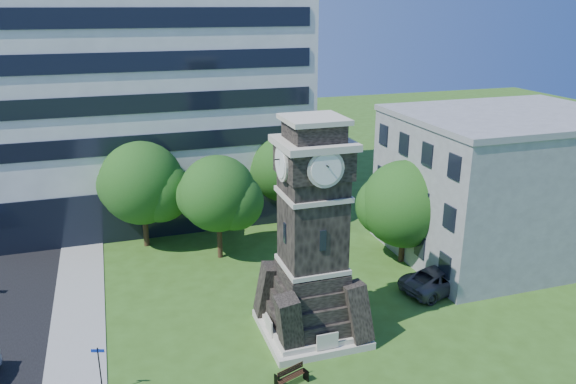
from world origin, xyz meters
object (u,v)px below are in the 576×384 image
object	(u,v)px
car_east_lot	(441,279)
street_sign	(99,366)
clock_tower	(312,246)
park_bench	(291,375)

from	to	relation	value
car_east_lot	street_sign	bearing A→B (deg)	87.42
clock_tower	street_sign	xyz separation A→B (m)	(-11.20, -1.97, -3.69)
park_bench	clock_tower	bearing A→B (deg)	37.93
park_bench	street_sign	size ratio (longest dim) A/B	0.62
park_bench	street_sign	xyz separation A→B (m)	(-8.73, 1.95, 1.16)
clock_tower	park_bench	size ratio (longest dim) A/B	7.77
clock_tower	street_sign	distance (m)	11.96
street_sign	clock_tower	bearing A→B (deg)	27.76
car_east_lot	clock_tower	bearing A→B (deg)	88.46
car_east_lot	street_sign	size ratio (longest dim) A/B	2.20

